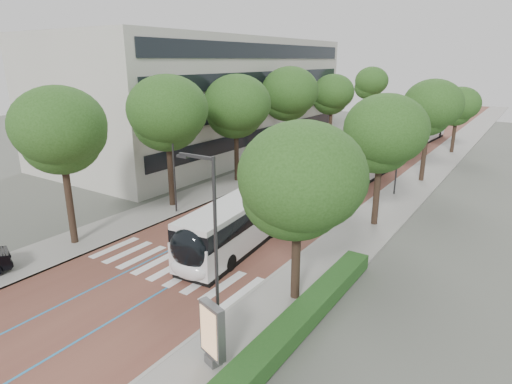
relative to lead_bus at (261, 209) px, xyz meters
The scene contains 21 objects.
ground 8.83m from the lead_bus, 99.62° to the right, with size 160.00×160.00×0.00m, color #51544C.
road 31.52m from the lead_bus, 92.64° to the left, with size 11.00×140.00×0.02m, color brown.
sidewalk_left 32.73m from the lead_bus, 105.89° to the left, with size 4.00×140.00×0.12m, color gray.
sidewalk_right 32.06m from the lead_bus, 79.11° to the left, with size 4.00×140.00×0.12m, color gray.
kerb_left 32.26m from the lead_bus, 102.64° to the left, with size 0.20×140.00×0.14m, color gray.
kerb_right 31.75m from the lead_bus, 82.48° to the left, with size 0.20×140.00×0.14m, color gray.
zebra_crossing 7.83m from the lead_bus, 99.40° to the right, with size 10.55×3.60×0.01m.
lane_line_left 31.63m from the lead_bus, 95.54° to the left, with size 0.12×126.00×0.01m, color teal.
lane_line_right 31.48m from the lead_bus, 89.73° to the left, with size 0.12×126.00×0.01m, color teal.
office_building 29.06m from the lead_bus, 137.10° to the left, with size 18.11×40.00×14.00m.
hedge 11.53m from the lead_bus, 48.21° to the right, with size 1.20×14.00×0.80m, color #1C4919.
streetlight_near 13.06m from the lead_bus, 65.91° to the right, with size 1.82×0.20×8.00m.
streetlight_far 14.75m from the lead_bus, 68.97° to the left, with size 1.82×0.20×8.00m.
lamp_post_left 7.97m from the lead_bus, behind, with size 0.14×0.14×8.00m, color #2E2E31.
trees_left 18.16m from the lead_bus, 121.19° to the left, with size 6.37×60.42×10.23m.
trees_right 12.83m from the lead_bus, 58.54° to the left, with size 5.92×47.38×9.25m.
lead_bus is the anchor object (origin of this frame).
bus_queued_0 16.60m from the lead_bus, 86.16° to the left, with size 2.85×12.46×3.20m.
bus_queued_1 30.00m from the lead_bus, 88.52° to the left, with size 3.13×12.51×3.20m.
bus_queued_2 41.97m from the lead_bus, 88.35° to the left, with size 3.29×12.53×3.20m.
ad_panel 14.01m from the lead_bus, 64.80° to the right, with size 1.31×0.70×2.63m.
Camera 1 is at (16.53, -14.86, 11.50)m, focal length 30.00 mm.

